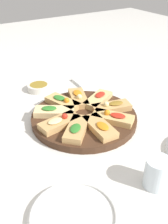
{
  "coord_description": "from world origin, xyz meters",
  "views": [
    {
      "loc": [
        0.39,
        0.61,
        0.47
      ],
      "look_at": [
        0.0,
        0.0,
        0.03
      ],
      "focal_mm": 42.0,
      "sensor_mm": 36.0,
      "label": 1
    }
  ],
  "objects_px": {
    "serving_board": "(84,118)",
    "plate_right": "(74,216)",
    "water_glass": "(157,173)",
    "napkin_stack": "(88,81)",
    "dipping_bowl": "(39,87)"
  },
  "relations": [
    {
      "from": "serving_board",
      "to": "plate_right",
      "type": "xyz_separation_m",
      "value": [
        0.22,
        0.3,
        -0.0
      ]
    },
    {
      "from": "plate_right",
      "to": "dipping_bowl",
      "type": "xyz_separation_m",
      "value": [
        -0.18,
        -0.59,
        0.01
      ]
    },
    {
      "from": "napkin_stack",
      "to": "dipping_bowl",
      "type": "bearing_deg",
      "value": -11.12
    },
    {
      "from": "plate_right",
      "to": "napkin_stack",
      "type": "height_order",
      "value": "plate_right"
    },
    {
      "from": "napkin_stack",
      "to": "dipping_bowl",
      "type": "relative_size",
      "value": 1.27
    },
    {
      "from": "water_glass",
      "to": "napkin_stack",
      "type": "distance_m",
      "value": 0.6
    },
    {
      "from": "plate_right",
      "to": "napkin_stack",
      "type": "xyz_separation_m",
      "value": [
        -0.39,
        -0.55,
        -0.0
      ]
    },
    {
      "from": "water_glass",
      "to": "napkin_stack",
      "type": "bearing_deg",
      "value": -107.66
    },
    {
      "from": "water_glass",
      "to": "napkin_stack",
      "type": "height_order",
      "value": "water_glass"
    },
    {
      "from": "water_glass",
      "to": "dipping_bowl",
      "type": "distance_m",
      "value": 0.61
    },
    {
      "from": "plate_right",
      "to": "serving_board",
      "type": "bearing_deg",
      "value": -125.49
    },
    {
      "from": "water_glass",
      "to": "dipping_bowl",
      "type": "height_order",
      "value": "water_glass"
    },
    {
      "from": "serving_board",
      "to": "dipping_bowl",
      "type": "bearing_deg",
      "value": -83.17
    },
    {
      "from": "napkin_stack",
      "to": "dipping_bowl",
      "type": "xyz_separation_m",
      "value": [
        0.21,
        -0.04,
        0.01
      ]
    },
    {
      "from": "water_glass",
      "to": "napkin_stack",
      "type": "xyz_separation_m",
      "value": [
        -0.18,
        -0.57,
        -0.03
      ]
    }
  ]
}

